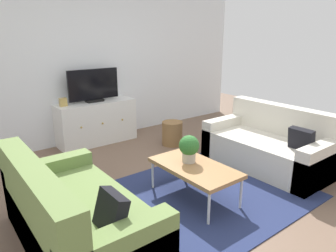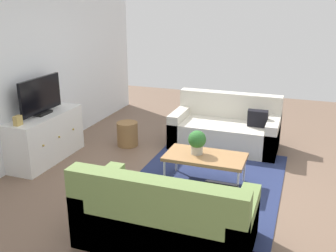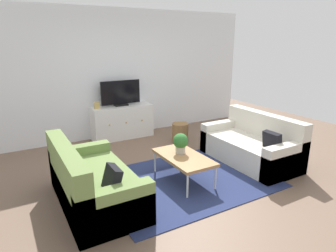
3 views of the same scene
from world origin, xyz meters
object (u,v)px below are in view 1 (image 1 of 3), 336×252
couch_right_side (270,147)px  wicker_basket (172,133)px  couch_left_side (70,219)px  flat_screen_tv (94,86)px  tv_console (97,122)px  mantel_clock (63,102)px  potted_plant (189,147)px  coffee_table (195,168)px

couch_right_side → wicker_basket: couch_right_side is taller
couch_left_side → flat_screen_tv: (1.38, 2.39, 0.70)m
tv_console → mantel_clock: mantel_clock is taller
couch_right_side → potted_plant: bearing=176.6°
wicker_basket → couch_right_side: bearing=-70.0°
potted_plant → mantel_clock: (-0.58, 2.29, 0.20)m
couch_left_side → couch_right_side: (2.87, 0.00, 0.00)m
wicker_basket → potted_plant: bearing=-122.2°
couch_left_side → coffee_table: 1.41m
couch_left_side → potted_plant: couch_left_side is taller
couch_left_side → coffee_table: couch_left_side is taller
flat_screen_tv → mantel_clock: bearing=-177.8°
wicker_basket → mantel_clock: bearing=149.6°
couch_right_side → flat_screen_tv: bearing=122.0°
couch_right_side → wicker_basket: 1.61m
potted_plant → mantel_clock: bearing=104.2°
coffee_table → wicker_basket: (0.92, 1.54, -0.17)m
flat_screen_tv → wicker_basket: flat_screen_tv is taller
couch_left_side → couch_right_side: 2.87m
mantel_clock → wicker_basket: size_ratio=0.33×
tv_console → wicker_basket: (0.94, -0.86, -0.16)m
coffee_table → tv_console: bearing=90.7°
couch_right_side → mantel_clock: (-2.03, 2.37, 0.50)m
coffee_table → flat_screen_tv: size_ratio=1.19×
couch_left_side → coffee_table: size_ratio=1.64×
coffee_table → potted_plant: size_ratio=3.27×
coffee_table → mantel_clock: bearing=103.1°
couch_right_side → flat_screen_tv: (-1.49, 2.39, 0.70)m
mantel_clock → couch_left_side: bearing=-109.7°
potted_plant → couch_left_side: bearing=-176.5°
tv_console → flat_screen_tv: 0.62m
mantel_clock → potted_plant: bearing=-75.8°
couch_right_side → tv_console: 2.81m
coffee_table → wicker_basket: bearing=59.3°
potted_plant → flat_screen_tv: flat_screen_tv is taller
mantel_clock → coffee_table: bearing=-76.9°
tv_console → flat_screen_tv: (-0.00, 0.02, 0.62)m
couch_right_side → wicker_basket: (-0.55, 1.51, -0.08)m
couch_left_side → couch_right_side: size_ratio=1.00×
tv_console → couch_right_side: bearing=-57.8°
tv_console → mantel_clock: bearing=180.0°
flat_screen_tv → couch_left_side: bearing=-119.9°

